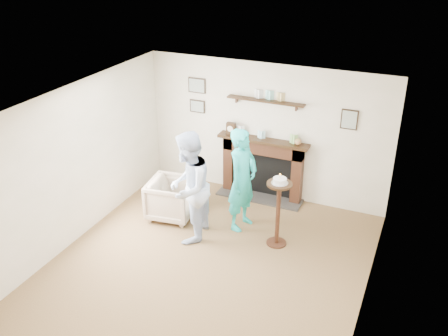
{
  "coord_description": "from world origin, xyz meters",
  "views": [
    {
      "loc": [
        2.64,
        -5.45,
        4.57
      ],
      "look_at": [
        -0.12,
        0.9,
        1.21
      ],
      "focal_mm": 40.0,
      "sensor_mm": 36.0,
      "label": 1
    }
  ],
  "objects_px": {
    "armchair": "(173,216)",
    "man": "(190,237)",
    "woman": "(242,225)",
    "pedestal_table": "(279,202)"
  },
  "relations": [
    {
      "from": "man",
      "to": "woman",
      "type": "height_order",
      "value": "man"
    },
    {
      "from": "man",
      "to": "woman",
      "type": "distance_m",
      "value": 0.92
    },
    {
      "from": "armchair",
      "to": "man",
      "type": "height_order",
      "value": "man"
    },
    {
      "from": "woman",
      "to": "pedestal_table",
      "type": "xyz_separation_m",
      "value": [
        0.71,
        -0.27,
        0.77
      ]
    },
    {
      "from": "man",
      "to": "pedestal_table",
      "type": "distance_m",
      "value": 1.6
    },
    {
      "from": "man",
      "to": "woman",
      "type": "bearing_deg",
      "value": 126.99
    },
    {
      "from": "man",
      "to": "woman",
      "type": "xyz_separation_m",
      "value": [
        0.64,
        0.66,
        0.0
      ]
    },
    {
      "from": "armchair",
      "to": "woman",
      "type": "relative_size",
      "value": 0.44
    },
    {
      "from": "armchair",
      "to": "woman",
      "type": "height_order",
      "value": "woman"
    },
    {
      "from": "armchair",
      "to": "woman",
      "type": "xyz_separation_m",
      "value": [
        1.22,
        0.2,
        0.0
      ]
    }
  ]
}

